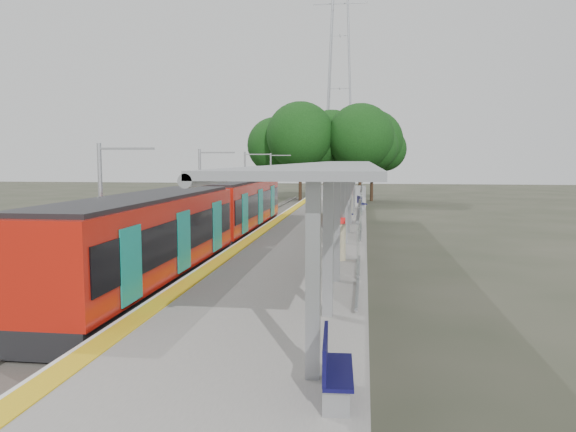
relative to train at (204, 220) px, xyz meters
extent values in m
plane|color=#474438|center=(4.50, -13.53, -2.05)|extent=(200.00, 200.00, 0.00)
cube|color=#59544C|center=(0.00, 6.47, -1.93)|extent=(3.00, 70.00, 0.24)
cube|color=gray|center=(4.50, 6.47, -1.55)|extent=(6.00, 50.00, 1.00)
cube|color=yellow|center=(1.95, 6.47, -1.04)|extent=(0.60, 50.00, 0.02)
cube|color=#9EA0A5|center=(4.50, 31.42, -0.45)|extent=(6.00, 0.10, 1.20)
cube|color=black|center=(0.00, -7.02, -1.40)|extent=(2.50, 13.50, 0.70)
cube|color=#B6180D|center=(0.00, -7.02, 0.20)|extent=(2.65, 13.50, 2.50)
cube|color=black|center=(0.00, -7.02, 0.25)|extent=(2.72, 12.96, 1.20)
cube|color=black|center=(0.00, -7.02, 1.50)|extent=(2.40, 12.82, 0.15)
cube|color=#0C7F71|center=(1.36, -7.02, 0.05)|extent=(0.04, 1.30, 2.00)
cylinder|color=black|center=(0.00, -11.74, -1.70)|extent=(2.20, 0.70, 0.70)
cube|color=black|center=(0.00, 7.08, -1.40)|extent=(2.50, 13.50, 0.70)
cube|color=#B6180D|center=(0.00, 7.08, 0.20)|extent=(2.65, 13.50, 2.50)
cube|color=black|center=(0.00, 7.08, 0.25)|extent=(2.72, 12.96, 1.20)
cube|color=black|center=(0.00, 7.08, 1.50)|extent=(2.40, 12.83, 0.15)
cube|color=#0C7F71|center=(1.36, 7.08, 0.05)|extent=(0.04, 1.30, 2.00)
cylinder|color=black|center=(0.00, 2.36, -1.70)|extent=(2.20, 0.70, 0.70)
cube|color=black|center=(0.00, 0.03, -0.05)|extent=(2.30, 0.80, 2.40)
cube|color=#9EA0A5|center=(6.50, -15.53, 0.70)|extent=(0.25, 0.25, 3.50)
cube|color=#9EA0A5|center=(6.50, -11.53, 0.70)|extent=(0.25, 0.25, 3.50)
cube|color=#9EA0A5|center=(6.50, -7.53, 0.70)|extent=(0.25, 0.25, 3.50)
cube|color=#9EA0A5|center=(6.50, -3.53, 0.70)|extent=(0.25, 0.25, 3.50)
cube|color=#9EA0A5|center=(6.50, 0.47, 0.70)|extent=(0.25, 0.25, 3.50)
cube|color=#9EA0A5|center=(6.50, 4.47, 0.70)|extent=(0.25, 0.25, 3.50)
cube|color=#9EA0A5|center=(6.50, 8.47, 0.70)|extent=(0.25, 0.25, 3.50)
cube|color=#9EA0A5|center=(6.50, 12.47, 0.70)|extent=(0.25, 0.25, 3.50)
cube|color=#9EA0A5|center=(6.50, 16.47, 0.70)|extent=(0.25, 0.25, 3.50)
cube|color=#9EA0A5|center=(6.50, 20.47, 0.70)|extent=(0.25, 0.25, 3.50)
cube|color=gray|center=(6.10, 2.47, 2.53)|extent=(3.20, 38.00, 0.16)
cylinder|color=#9EA0A5|center=(4.55, 2.47, 2.45)|extent=(0.24, 38.00, 0.24)
cube|color=silver|center=(7.20, -9.53, 0.15)|extent=(0.05, 3.70, 2.20)
cube|color=silver|center=(7.20, -5.53, 0.15)|extent=(0.05, 3.70, 2.20)
cube|color=silver|center=(7.20, 2.47, 0.15)|extent=(0.05, 3.70, 2.20)
cube|color=silver|center=(7.20, 6.47, 0.15)|extent=(0.05, 3.70, 2.20)
cube|color=silver|center=(7.20, 14.47, 0.15)|extent=(0.05, 3.70, 2.20)
cube|color=silver|center=(7.20, 18.47, 0.15)|extent=(0.05, 3.70, 2.20)
cylinder|color=#382316|center=(-3.00, 39.91, 0.09)|extent=(0.36, 0.36, 4.29)
sphere|color=#174A15|center=(-3.00, 39.91, 4.39)|extent=(6.53, 6.53, 6.53)
cylinder|color=#382316|center=(0.29, 36.79, 0.41)|extent=(0.36, 0.36, 4.93)
sphere|color=#174A15|center=(0.29, 36.79, 5.34)|extent=(7.49, 7.49, 7.49)
cylinder|color=#382316|center=(3.48, 40.81, 0.28)|extent=(0.36, 0.36, 4.67)
sphere|color=#174A15|center=(3.48, 40.81, 4.95)|extent=(7.09, 7.09, 7.09)
cylinder|color=#382316|center=(6.86, 37.22, 0.36)|extent=(0.36, 0.36, 4.82)
sphere|color=#174A15|center=(6.86, 37.22, 5.19)|extent=(7.33, 7.33, 7.33)
cylinder|color=#382316|center=(8.18, 40.51, 0.26)|extent=(0.36, 0.36, 4.62)
sphere|color=#174A15|center=(8.18, 40.51, 4.88)|extent=(7.03, 7.03, 7.03)
cylinder|color=#9EA0A5|center=(-1.80, -6.53, 0.65)|extent=(0.16, 0.16, 5.40)
cube|color=#9EA0A5|center=(-0.80, -6.53, 3.15)|extent=(2.00, 0.08, 0.08)
cylinder|color=#9EA0A5|center=(-1.80, 5.47, 0.65)|extent=(0.16, 0.16, 5.40)
cube|color=#9EA0A5|center=(-0.80, 5.47, 3.15)|extent=(2.00, 0.08, 0.08)
cylinder|color=#9EA0A5|center=(-1.80, 17.47, 0.65)|extent=(0.16, 0.16, 5.40)
cube|color=#9EA0A5|center=(-0.80, 17.47, 3.15)|extent=(2.00, 0.08, 0.08)
cylinder|color=#9EA0A5|center=(-1.80, 29.47, 0.65)|extent=(0.16, 0.16, 5.40)
cube|color=#9EA0A5|center=(-0.80, 29.47, 3.15)|extent=(2.00, 0.08, 0.08)
cube|color=#100E48|center=(6.98, -16.38, -0.59)|extent=(0.54, 1.58, 0.06)
cube|color=#100E48|center=(6.78, -16.38, -0.27)|extent=(0.14, 1.56, 0.57)
cube|color=#9EA0A5|center=(6.98, -17.01, -0.82)|extent=(0.42, 0.08, 0.46)
cube|color=#9EA0A5|center=(6.98, -15.76, -0.82)|extent=(0.42, 0.08, 0.46)
cube|color=#100E48|center=(6.24, 9.64, -0.54)|extent=(0.97, 1.79, 0.07)
cube|color=#100E48|center=(6.01, 9.64, -0.20)|extent=(0.54, 1.66, 0.63)
cube|color=#9EA0A5|center=(6.24, 8.96, -0.80)|extent=(0.46, 0.19, 0.50)
cube|color=#9EA0A5|center=(6.24, 10.33, -0.80)|extent=(0.46, 0.19, 0.50)
cube|color=#100E48|center=(7.20, 18.15, -0.61)|extent=(0.80, 1.55, 0.06)
cube|color=#100E48|center=(7.00, 18.15, -0.31)|extent=(0.42, 1.46, 0.55)
cube|color=#9EA0A5|center=(7.20, 17.56, -0.83)|extent=(0.40, 0.15, 0.44)
cube|color=#9EA0A5|center=(7.20, 18.75, -0.83)|extent=(0.40, 0.15, 0.44)
cylinder|color=beige|center=(6.50, -3.89, -0.36)|extent=(0.37, 0.37, 1.38)
cube|color=red|center=(6.50, -3.89, 0.47)|extent=(0.33, 0.12, 0.23)
cylinder|color=beige|center=(6.39, 11.70, -0.33)|extent=(0.39, 0.39, 1.45)
cube|color=red|center=(6.39, 11.70, 0.54)|extent=(0.33, 0.18, 0.24)
cylinder|color=#9EA0A5|center=(5.14, 6.28, -0.65)|extent=(0.51, 0.51, 0.81)
camera|label=1|loc=(7.36, -25.07, 2.80)|focal=35.00mm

